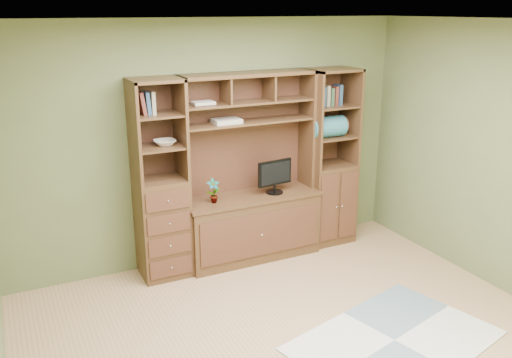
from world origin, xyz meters
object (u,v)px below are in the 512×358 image
center_hutch (252,170)px  left_tower (160,181)px  monitor (275,171)px  right_tower (329,158)px

center_hutch → left_tower: (-1.00, 0.04, 0.00)m
left_tower → monitor: bearing=-3.4°
center_hutch → left_tower: 1.00m
left_tower → right_tower: (2.02, 0.00, 0.00)m
center_hutch → monitor: (0.27, -0.03, -0.04)m
center_hutch → right_tower: same height
right_tower → monitor: (-0.76, -0.07, -0.04)m
center_hutch → left_tower: bearing=177.7°
right_tower → center_hutch: bearing=-177.8°
right_tower → monitor: 0.76m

